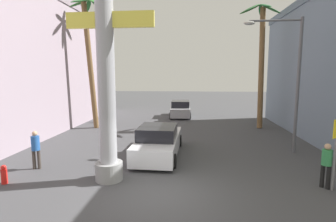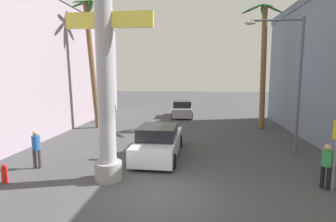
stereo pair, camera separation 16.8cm
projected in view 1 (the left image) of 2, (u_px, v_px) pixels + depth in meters
The scene contains 13 objects.
ground_plane at pixel (176, 132), 18.65m from camera, with size 93.45×93.45×0.00m, color #424244.
building_left at pixel (5, 64), 17.46m from camera, with size 7.02×26.81×9.50m.
neon_sign_pole at pixel (105, 19), 9.28m from camera, with size 3.57×1.04×11.71m.
street_lamp at pixel (289, 71), 13.15m from camera, with size 2.89×0.28×6.82m.
crossing_sign at pixel (336, 144), 8.94m from camera, with size 0.47×0.47×2.56m.
car_lead at pixel (159, 142), 13.04m from camera, with size 2.12×5.17×1.56m.
car_far at pixel (180, 109), 25.30m from camera, with size 2.06×4.35×1.56m.
palm_tree_mid_right at pixel (261, 57), 19.52m from camera, with size 2.99×3.11×9.17m.
palm_tree_mid_left at pixel (90, 53), 19.03m from camera, with size 3.09×2.93×9.35m.
pedestrian_far_left at pixel (112, 111), 22.39m from camera, with size 0.37×0.37×1.70m.
pedestrian_by_sign at pixel (327, 162), 9.23m from camera, with size 0.48×0.48×1.63m.
pedestrian_curb_left at pixel (36, 147), 11.14m from camera, with size 0.43×0.43×1.66m.
fire_hydrant at pixel (4, 174), 9.68m from camera, with size 0.22×0.22×0.72m.
Camera 1 is at (1.08, -8.25, 4.00)m, focal length 28.00 mm.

